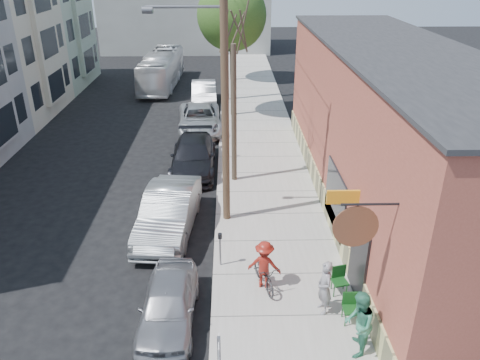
{
  "coord_description": "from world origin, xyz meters",
  "views": [
    {
      "loc": [
        2.61,
        -12.58,
        9.67
      ],
      "look_at": [
        3.0,
        4.38,
        1.5
      ],
      "focal_mm": 35.0,
      "sensor_mm": 36.0,
      "label": 1
    }
  ],
  "objects_px": {
    "parking_meter_far": "(223,143)",
    "car_1": "(169,212)",
    "tree_leafy_mid": "(232,16)",
    "patio_chair_b": "(351,309)",
    "patron_green": "(359,324)",
    "bus": "(162,69)",
    "utility_pole_near": "(223,89)",
    "car_2": "(193,156)",
    "car_4": "(204,93)",
    "patron_grey": "(324,287)",
    "parking_meter_near": "(220,244)",
    "cyclist": "(264,265)",
    "tree_bare": "(234,116)",
    "car_3": "(200,119)",
    "car_0": "(169,304)",
    "patio_chair_a": "(340,281)",
    "tree_leafy_far": "(231,2)"
  },
  "relations": [
    {
      "from": "parking_meter_far",
      "to": "car_1",
      "type": "xyz_separation_m",
      "value": [
        -2.0,
        -6.89,
        -0.13
      ]
    },
    {
      "from": "tree_leafy_mid",
      "to": "patio_chair_b",
      "type": "distance_m",
      "value": 20.62
    },
    {
      "from": "patron_green",
      "to": "bus",
      "type": "xyz_separation_m",
      "value": [
        -8.72,
        28.86,
        0.27
      ]
    },
    {
      "from": "utility_pole_near",
      "to": "tree_leafy_mid",
      "type": "xyz_separation_m",
      "value": [
        0.41,
        13.55,
        0.95
      ]
    },
    {
      "from": "parking_meter_far",
      "to": "patron_green",
      "type": "distance_m",
      "value": 13.8
    },
    {
      "from": "car_1",
      "to": "car_2",
      "type": "relative_size",
      "value": 0.99
    },
    {
      "from": "patron_green",
      "to": "car_4",
      "type": "bearing_deg",
      "value": -152.1
    },
    {
      "from": "patron_grey",
      "to": "parking_meter_near",
      "type": "bearing_deg",
      "value": -138.24
    },
    {
      "from": "tree_leafy_mid",
      "to": "car_4",
      "type": "height_order",
      "value": "tree_leafy_mid"
    },
    {
      "from": "cyclist",
      "to": "tree_bare",
      "type": "bearing_deg",
      "value": -69.42
    },
    {
      "from": "car_1",
      "to": "parking_meter_near",
      "type": "bearing_deg",
      "value": -45.7
    },
    {
      "from": "car_3",
      "to": "patron_green",
      "type": "bearing_deg",
      "value": -78.11
    },
    {
      "from": "patron_green",
      "to": "car_1",
      "type": "distance_m",
      "value": 8.54
    },
    {
      "from": "car_3",
      "to": "bus",
      "type": "relative_size",
      "value": 0.55
    },
    {
      "from": "parking_meter_far",
      "to": "car_0",
      "type": "xyz_separation_m",
      "value": [
        -1.45,
        -11.89,
        -0.33
      ]
    },
    {
      "from": "car_3",
      "to": "car_4",
      "type": "height_order",
      "value": "car_4"
    },
    {
      "from": "tree_bare",
      "to": "car_3",
      "type": "relative_size",
      "value": 1.15
    },
    {
      "from": "car_1",
      "to": "bus",
      "type": "distance_m",
      "value": 22.66
    },
    {
      "from": "car_2",
      "to": "bus",
      "type": "height_order",
      "value": "bus"
    },
    {
      "from": "patron_grey",
      "to": "car_3",
      "type": "bearing_deg",
      "value": -175.11
    },
    {
      "from": "patron_grey",
      "to": "car_4",
      "type": "distance_m",
      "value": 22.4
    },
    {
      "from": "patron_green",
      "to": "cyclist",
      "type": "xyz_separation_m",
      "value": [
        -2.24,
        2.81,
        -0.13
      ]
    },
    {
      "from": "patron_green",
      "to": "bus",
      "type": "relative_size",
      "value": 0.19
    },
    {
      "from": "utility_pole_near",
      "to": "car_2",
      "type": "xyz_separation_m",
      "value": [
        -1.59,
        4.98,
        -4.65
      ]
    },
    {
      "from": "cyclist",
      "to": "car_1",
      "type": "bearing_deg",
      "value": -32.24
    },
    {
      "from": "utility_pole_near",
      "to": "car_3",
      "type": "relative_size",
      "value": 1.85
    },
    {
      "from": "cyclist",
      "to": "car_2",
      "type": "bearing_deg",
      "value": -58.5
    },
    {
      "from": "car_0",
      "to": "patio_chair_a",
      "type": "bearing_deg",
      "value": 11.94
    },
    {
      "from": "patio_chair_b",
      "to": "bus",
      "type": "xyz_separation_m",
      "value": [
        -8.85,
        27.72,
        0.77
      ]
    },
    {
      "from": "parking_meter_near",
      "to": "car_2",
      "type": "relative_size",
      "value": 0.24
    },
    {
      "from": "car_2",
      "to": "car_3",
      "type": "xyz_separation_m",
      "value": [
        0.0,
        5.82,
        -0.0
      ]
    },
    {
      "from": "car_3",
      "to": "car_4",
      "type": "xyz_separation_m",
      "value": [
        -0.0,
        5.62,
        0.04
      ]
    },
    {
      "from": "tree_leafy_far",
      "to": "car_2",
      "type": "height_order",
      "value": "tree_leafy_far"
    },
    {
      "from": "tree_leafy_mid",
      "to": "car_1",
      "type": "relative_size",
      "value": 1.62
    },
    {
      "from": "cyclist",
      "to": "patio_chair_b",
      "type": "bearing_deg",
      "value": 159.21
    },
    {
      "from": "patio_chair_a",
      "to": "patio_chair_b",
      "type": "distance_m",
      "value": 1.27
    },
    {
      "from": "parking_meter_near",
      "to": "patron_grey",
      "type": "xyz_separation_m",
      "value": [
        3.05,
        -2.36,
        0.02
      ]
    },
    {
      "from": "tree_leafy_far",
      "to": "patio_chair_a",
      "type": "bearing_deg",
      "value": -83.55
    },
    {
      "from": "patio_chair_b",
      "to": "patron_grey",
      "type": "xyz_separation_m",
      "value": [
        -0.71,
        0.47,
        0.42
      ]
    },
    {
      "from": "parking_meter_near",
      "to": "bus",
      "type": "relative_size",
      "value": 0.13
    },
    {
      "from": "patron_grey",
      "to": "car_1",
      "type": "distance_m",
      "value": 6.98
    },
    {
      "from": "parking_meter_far",
      "to": "patio_chair_a",
      "type": "relative_size",
      "value": 1.41
    },
    {
      "from": "tree_bare",
      "to": "tree_leafy_far",
      "type": "bearing_deg",
      "value": 90.0
    },
    {
      "from": "parking_meter_far",
      "to": "tree_leafy_mid",
      "type": "distance_m",
      "value": 9.13
    },
    {
      "from": "patron_grey",
      "to": "car_2",
      "type": "height_order",
      "value": "patron_grey"
    },
    {
      "from": "patron_green",
      "to": "tree_bare",
      "type": "bearing_deg",
      "value": -148.22
    },
    {
      "from": "car_0",
      "to": "car_1",
      "type": "height_order",
      "value": "car_1"
    },
    {
      "from": "cyclist",
      "to": "car_0",
      "type": "xyz_separation_m",
      "value": [
        -2.84,
        -1.4,
        -0.31
      ]
    },
    {
      "from": "tree_leafy_mid",
      "to": "patio_chair_a",
      "type": "relative_size",
      "value": 9.47
    },
    {
      "from": "utility_pole_near",
      "to": "car_3",
      "type": "distance_m",
      "value": 11.86
    }
  ]
}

